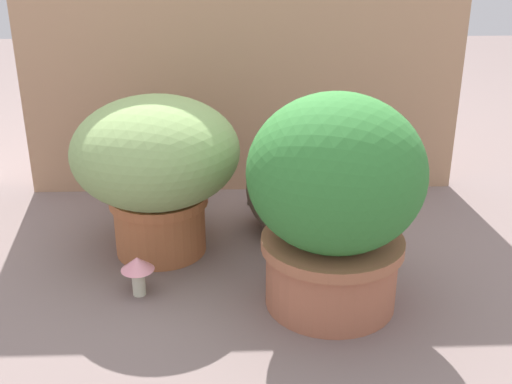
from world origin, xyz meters
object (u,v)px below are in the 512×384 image
Objects in this scene: grass_planter at (156,164)px; cat at (290,193)px; mushroom_ornament_pink at (138,268)px; leafy_planter at (335,198)px.

cat is at bearing 11.17° from grass_planter.
cat reaches higher than mushroom_ornament_pink.
leafy_planter is 1.24× the size of cat.
leafy_planter is at bearing -32.97° from grass_planter.
grass_planter is 1.07× the size of cat.
leafy_planter reaches higher than grass_planter.
cat is (0.33, 0.06, -0.11)m from grass_planter.
leafy_planter reaches higher than cat.
grass_planter reaches higher than mushroom_ornament_pink.
leafy_planter is 0.46m from mushroom_ornament_pink.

